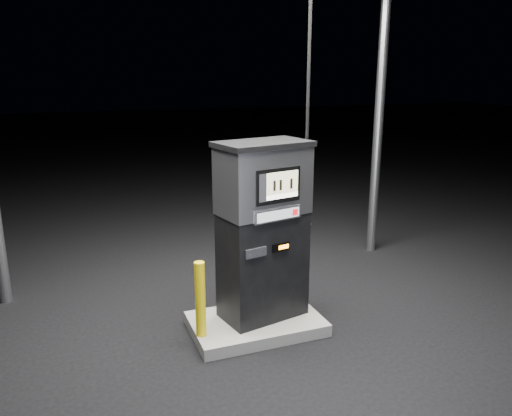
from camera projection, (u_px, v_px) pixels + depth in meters
name	position (u px, v px, depth m)	size (l,w,h in m)	color
ground	(256.00, 329.00, 6.25)	(80.00, 80.00, 0.00)	black
pump_island	(256.00, 324.00, 6.23)	(1.60, 1.00, 0.15)	slate
fuel_dispenser	(263.00, 229.00, 6.03)	(1.26, 0.86, 4.54)	black
bollard_left	(200.00, 299.00, 5.70)	(0.12, 0.12, 0.91)	yellow
bollard_right	(296.00, 270.00, 6.39)	(0.14, 0.14, 1.02)	yellow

